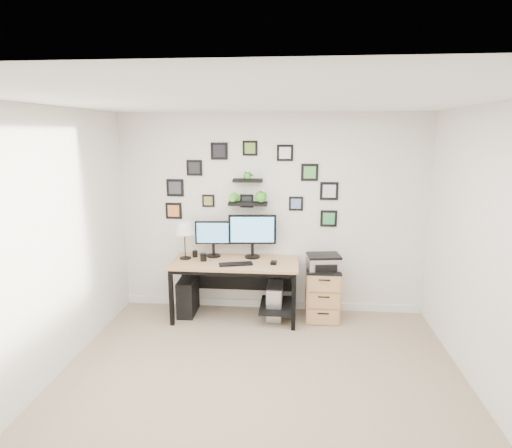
# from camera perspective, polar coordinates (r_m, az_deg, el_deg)

# --- Properties ---
(room) EXTENTS (4.00, 4.00, 4.00)m
(room) POSITION_cam_1_polar(r_m,az_deg,el_deg) (5.95, 1.97, -10.60)
(room) COLOR tan
(room) RESTS_ON ground
(desk) EXTENTS (1.60, 0.70, 0.75)m
(desk) POSITION_cam_1_polar(r_m,az_deg,el_deg) (5.49, -2.40, -6.18)
(desk) COLOR tan
(desk) RESTS_ON ground
(monitor_left) EXTENTS (0.47, 0.20, 0.48)m
(monitor_left) POSITION_cam_1_polar(r_m,az_deg,el_deg) (5.59, -5.73, -1.60)
(monitor_left) COLOR black
(monitor_left) RESTS_ON desk
(monitor_right) EXTENTS (0.61, 0.21, 0.57)m
(monitor_right) POSITION_cam_1_polar(r_m,az_deg,el_deg) (5.50, -0.49, -1.13)
(monitor_right) COLOR black
(monitor_right) RESTS_ON desk
(keyboard) EXTENTS (0.43, 0.23, 0.02)m
(keyboard) POSITION_cam_1_polar(r_m,az_deg,el_deg) (5.30, -2.72, -5.36)
(keyboard) COLOR black
(keyboard) RESTS_ON desk
(mouse) EXTENTS (0.08, 0.11, 0.03)m
(mouse) POSITION_cam_1_polar(r_m,az_deg,el_deg) (5.33, 2.37, -5.17)
(mouse) COLOR black
(mouse) RESTS_ON desk
(table_lamp) EXTENTS (0.24, 0.24, 0.49)m
(table_lamp) POSITION_cam_1_polar(r_m,az_deg,el_deg) (5.53, -9.53, -0.62)
(table_lamp) COLOR black
(table_lamp) RESTS_ON desk
(mug) EXTENTS (0.08, 0.08, 0.09)m
(mug) POSITION_cam_1_polar(r_m,az_deg,el_deg) (5.48, -7.03, -4.43)
(mug) COLOR black
(mug) RESTS_ON desk
(pen_cup) EXTENTS (0.07, 0.07, 0.09)m
(pen_cup) POSITION_cam_1_polar(r_m,az_deg,el_deg) (5.66, -8.14, -3.95)
(pen_cup) COLOR black
(pen_cup) RESTS_ON desk
(pc_tower_black) EXTENTS (0.22, 0.48, 0.47)m
(pc_tower_black) POSITION_cam_1_polar(r_m,az_deg,el_deg) (5.78, -9.06, -9.46)
(pc_tower_black) COLOR black
(pc_tower_black) RESTS_ON ground
(pc_tower_grey) EXTENTS (0.20, 0.44, 0.44)m
(pc_tower_grey) POSITION_cam_1_polar(r_m,az_deg,el_deg) (5.62, 2.52, -10.18)
(pc_tower_grey) COLOR gray
(pc_tower_grey) RESTS_ON ground
(file_cabinet) EXTENTS (0.43, 0.53, 0.67)m
(file_cabinet) POSITION_cam_1_polar(r_m,az_deg,el_deg) (5.61, 8.84, -9.07)
(file_cabinet) COLOR tan
(file_cabinet) RESTS_ON ground
(printer) EXTENTS (0.44, 0.37, 0.18)m
(printer) POSITION_cam_1_polar(r_m,az_deg,el_deg) (5.44, 8.99, -5.00)
(printer) COLOR silver
(printer) RESTS_ON file_cabinet
(wall_decor) EXTENTS (2.27, 0.18, 1.10)m
(wall_decor) POSITION_cam_1_polar(r_m,az_deg,el_deg) (5.50, -0.84, 4.94)
(wall_decor) COLOR black
(wall_decor) RESTS_ON ground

